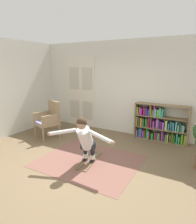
# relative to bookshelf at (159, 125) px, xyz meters

# --- Properties ---
(ground_plane) EXTENTS (7.20, 7.20, 0.00)m
(ground_plane) POSITION_rel_bookshelf_xyz_m (-1.16, -2.39, -0.47)
(ground_plane) COLOR brown
(back_wall) EXTENTS (6.00, 0.10, 2.90)m
(back_wall) POSITION_rel_bookshelf_xyz_m (-1.16, 0.21, 0.98)
(back_wall) COLOR silver
(back_wall) RESTS_ON ground
(side_wall_left) EXTENTS (0.10, 6.00, 2.90)m
(side_wall_left) POSITION_rel_bookshelf_xyz_m (-4.16, -1.99, 0.98)
(side_wall_left) COLOR silver
(side_wall_left) RESTS_ON ground
(double_door) EXTENTS (1.22, 0.05, 2.45)m
(double_door) POSITION_rel_bookshelf_xyz_m (-2.79, 0.15, 0.76)
(double_door) COLOR beige
(double_door) RESTS_ON ground
(rug) EXTENTS (2.22, 1.81, 0.01)m
(rug) POSITION_rel_bookshelf_xyz_m (-1.07, -2.10, -0.47)
(rug) COLOR brown
(rug) RESTS_ON ground
(bookshelf) EXTENTS (1.50, 0.30, 1.07)m
(bookshelf) POSITION_rel_bookshelf_xyz_m (0.00, 0.00, 0.00)
(bookshelf) COLOR olive
(bookshelf) RESTS_ON ground
(wicker_chair) EXTENTS (0.76, 0.76, 1.10)m
(wicker_chair) POSITION_rel_bookshelf_xyz_m (-2.94, -1.36, 0.11)
(wicker_chair) COLOR #927957
(wicker_chair) RESTS_ON ground
(skis_pair) EXTENTS (0.41, 1.00, 0.07)m
(skis_pair) POSITION_rel_bookshelf_xyz_m (-1.08, -2.07, -0.45)
(skis_pair) COLOR brown
(skis_pair) RESTS_ON rug
(person_skier) EXTENTS (1.47, 0.73, 1.05)m
(person_skier) POSITION_rel_bookshelf_xyz_m (-1.04, -2.29, 0.18)
(person_skier) COLOR white
(person_skier) RESTS_ON skis_pair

